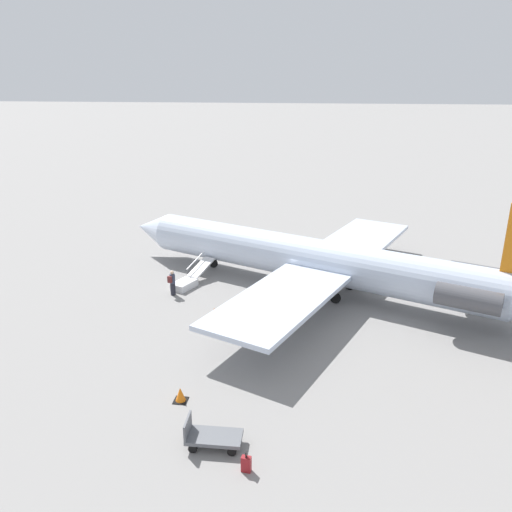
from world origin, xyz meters
The scene contains 8 objects.
ground_plane centered at (0.00, 0.00, 0.00)m, with size 600.00×600.00×0.00m, color gray.
airplane_main centered at (-0.94, 0.39, 2.25)m, with size 30.63×23.87×7.53m.
boarding_stairs centered at (8.46, 0.83, 0.39)m, with size 2.44×4.10×1.82m.
passenger centered at (9.03, 2.49, 1.00)m, with size 0.45×0.57×1.74m.
luggage_cart centered at (3.00, 16.52, 0.46)m, with size 2.25×1.19×1.22m.
suitcase centered at (1.40, 17.64, 0.33)m, with size 0.39×0.26×0.88m.
traffic_cone_near_stairs centered at (5.52, 5.23, 0.26)m, with size 0.51×0.51×0.56m.
traffic_cone_near_cart centered at (5.06, 13.84, 0.32)m, with size 0.63×0.63×0.69m.
Camera 1 is at (-1.20, 32.23, 13.71)m, focal length 35.00 mm.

